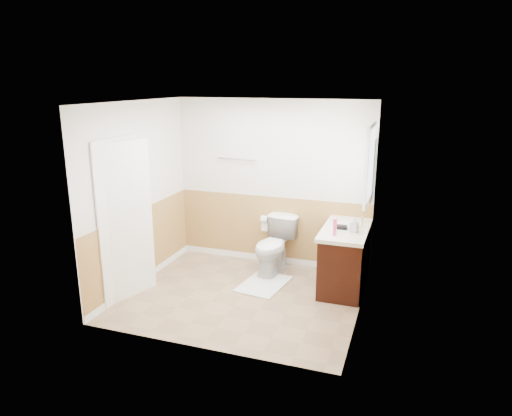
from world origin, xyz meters
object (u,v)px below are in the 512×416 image
at_px(vanity_cabinet, 345,260).
at_px(soap_dispenser, 355,225).
at_px(bath_mat, 264,284).
at_px(lotion_bottle, 335,227).
at_px(toilet, 274,246).

xyz_separation_m(vanity_cabinet, soap_dispenser, (0.12, -0.13, 0.55)).
bearing_deg(vanity_cabinet, bath_mat, -164.92).
bearing_deg(soap_dispenser, lotion_bottle, -135.65).
height_order(toilet, lotion_bottle, lotion_bottle).
distance_m(bath_mat, vanity_cabinet, 1.16).
relative_size(lotion_bottle, soap_dispenser, 1.11).
distance_m(toilet, vanity_cabinet, 1.08).
xyz_separation_m(lotion_bottle, soap_dispenser, (0.22, 0.22, -0.01)).
xyz_separation_m(toilet, soap_dispenser, (1.18, -0.31, 0.54)).
height_order(vanity_cabinet, lotion_bottle, lotion_bottle).
xyz_separation_m(bath_mat, lotion_bottle, (0.96, -0.06, 0.95)).
xyz_separation_m(vanity_cabinet, lotion_bottle, (-0.10, -0.34, 0.56)).
xyz_separation_m(bath_mat, soap_dispenser, (1.18, 0.16, 0.94)).
bearing_deg(soap_dispenser, toilet, 165.19).
height_order(bath_mat, lotion_bottle, lotion_bottle).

